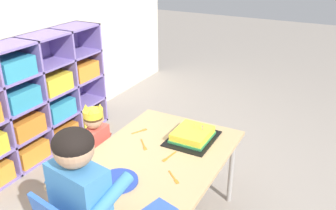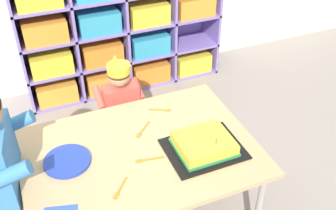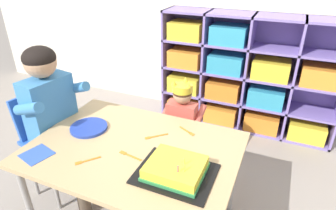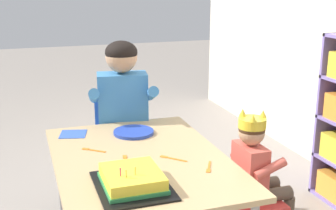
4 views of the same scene
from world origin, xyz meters
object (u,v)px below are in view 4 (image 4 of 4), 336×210
birthday_cake_on_tray (132,180)px  paper_plate_stack (134,132)px  adult_helper_seated (123,109)px  fork_by_napkin (92,150)px  classroom_chair_blue (238,198)px  fork_near_cake_tray (172,158)px  fork_scattered_mid_table (209,168)px  classroom_chair_adult_side (123,134)px  fork_at_table_front_edge (126,160)px  child_with_crown (257,167)px  activity_table (140,166)px

birthday_cake_on_tray → paper_plate_stack: 0.66m
adult_helper_seated → fork_by_napkin: 0.50m
classroom_chair_blue → fork_by_napkin: size_ratio=4.99×
adult_helper_seated → fork_by_napkin: bearing=-112.5°
adult_helper_seated → fork_by_napkin: adult_helper_seated is taller
adult_helper_seated → paper_plate_stack: adult_helper_seated is taller
classroom_chair_blue → fork_near_cake_tray: fork_near_cake_tray is taller
fork_scattered_mid_table → adult_helper_seated: bearing=41.6°
birthday_cake_on_tray → classroom_chair_adult_side: bearing=169.3°
fork_near_cake_tray → fork_by_napkin: size_ratio=1.03×
classroom_chair_blue → classroom_chair_adult_side: bearing=28.5°
fork_at_table_front_edge → child_with_crown: bearing=93.8°
activity_table → classroom_chair_blue: activity_table is taller
activity_table → birthday_cake_on_tray: size_ratio=3.05×
adult_helper_seated → birthday_cake_on_tray: bearing=-91.5°
paper_plate_stack → fork_scattered_mid_table: size_ratio=1.91×
fork_by_napkin → classroom_chair_adult_side: bearing=102.6°
adult_helper_seated → fork_near_cake_tray: size_ratio=9.47×
birthday_cake_on_tray → fork_scattered_mid_table: 0.39m
classroom_chair_adult_side → adult_helper_seated: (0.12, -0.02, 0.20)m
classroom_chair_blue → fork_by_napkin: 0.79m
fork_scattered_mid_table → paper_plate_stack: bearing=47.3°
classroom_chair_blue → child_with_crown: bearing=-90.0°
classroom_chair_blue → child_with_crown: size_ratio=0.69×
adult_helper_seated → fork_by_napkin: (0.42, -0.26, -0.07)m
activity_table → adult_helper_seated: (-0.58, 0.05, 0.12)m
fork_scattered_mid_table → fork_at_table_front_edge: bearing=85.7°
fork_scattered_mid_table → classroom_chair_blue: bearing=-30.7°
classroom_chair_blue → paper_plate_stack: bearing=46.4°
child_with_crown → fork_scattered_mid_table: bearing=113.5°
fork_by_napkin → classroom_chair_blue: bearing=21.6°
adult_helper_seated → paper_plate_stack: (0.24, 0.00, -0.07)m
activity_table → fork_at_table_front_edge: (0.01, -0.08, 0.05)m
classroom_chair_blue → classroom_chair_adult_side: size_ratio=0.74×
activity_table → child_with_crown: child_with_crown is taller
child_with_crown → activity_table: bearing=82.7°
fork_at_table_front_edge → classroom_chair_blue: bearing=92.9°
activity_table → fork_near_cake_tray: 0.16m
fork_at_table_front_edge → adult_helper_seated: bearing=176.3°
classroom_chair_blue → child_with_crown: child_with_crown is taller
classroom_chair_adult_side → fork_scattered_mid_table: size_ratio=6.38×
classroom_chair_adult_side → fork_near_cake_tray: bearing=-75.7°
birthday_cake_on_tray → classroom_chair_blue: bearing=109.9°
activity_table → child_with_crown: 0.61m
activity_table → classroom_chair_adult_side: bearing=174.0°
fork_by_napkin → fork_scattered_mid_table: bearing=0.7°
classroom_chair_adult_side → fork_near_cake_tray: (0.76, 0.07, 0.13)m
activity_table → fork_scattered_mid_table: fork_scattered_mid_table is taller
classroom_chair_blue → activity_table: bearing=81.3°
activity_table → fork_scattered_mid_table: bearing=49.9°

